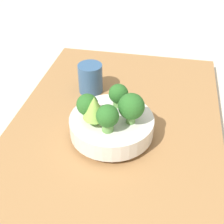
% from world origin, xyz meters
% --- Properties ---
extents(ground_plane, '(6.00, 6.00, 0.00)m').
position_xyz_m(ground_plane, '(0.00, 0.00, 0.00)').
color(ground_plane, beige).
extents(table, '(0.92, 0.60, 0.04)m').
position_xyz_m(table, '(0.00, 0.00, 0.02)').
color(table, '#9E7042').
rests_on(table, ground_plane).
extents(bowl, '(0.23, 0.23, 0.06)m').
position_xyz_m(bowl, '(-0.04, -0.00, 0.07)').
color(bowl, silver).
rests_on(bowl, table).
extents(broccoli_floret_front, '(0.07, 0.07, 0.08)m').
position_xyz_m(broccoli_floret_front, '(-0.04, -0.05, 0.15)').
color(broccoli_floret_front, '#609347').
rests_on(broccoli_floret_front, bowl).
extents(broccoli_floret_left, '(0.06, 0.06, 0.07)m').
position_xyz_m(broccoli_floret_left, '(-0.09, 0.00, 0.14)').
color(broccoli_floret_left, '#609347').
rests_on(broccoli_floret_left, bowl).
extents(broccoli_floret_right, '(0.05, 0.05, 0.07)m').
position_xyz_m(broccoli_floret_right, '(0.02, -0.01, 0.14)').
color(broccoli_floret_right, '#609347').
rests_on(broccoli_floret_right, bowl).
extents(romanesco_piece_far, '(0.06, 0.06, 0.08)m').
position_xyz_m(romanesco_piece_far, '(-0.07, 0.04, 0.15)').
color(romanesco_piece_far, '#609347').
rests_on(romanesco_piece_far, bowl).
extents(broccoli_floret_back, '(0.06, 0.06, 0.07)m').
position_xyz_m(broccoli_floret_back, '(-0.05, 0.06, 0.14)').
color(broccoli_floret_back, '#609347').
rests_on(broccoli_floret_back, bowl).
extents(cup, '(0.08, 0.08, 0.10)m').
position_xyz_m(cup, '(0.17, 0.11, 0.09)').
color(cup, '#33567F').
rests_on(cup, table).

